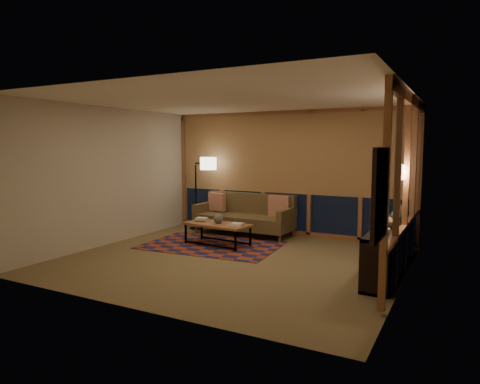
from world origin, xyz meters
The scene contains 21 objects.
floor centered at (0.00, 0.00, 0.00)m, with size 5.50×5.00×0.01m, color #887352.
ceiling centered at (0.00, 0.00, 2.70)m, with size 5.50×5.00×0.01m, color white.
walls centered at (0.00, 0.00, 1.35)m, with size 5.51×5.01×2.70m.
window_wall_back centered at (0.00, 2.43, 1.35)m, with size 5.30×0.16×2.60m, color #A1673C, non-canonical shape.
window_wall_right centered at (2.68, 0.60, 1.35)m, with size 0.16×3.70×2.60m, color #A1673C, non-canonical shape.
wall_art centered at (2.71, -1.85, 1.45)m, with size 0.06×0.74×0.94m, color red, non-canonical shape.
wall_sconce centered at (2.62, 0.45, 1.55)m, with size 0.12×0.18×0.22m, color #FFF4CD, non-canonical shape.
sofa centered at (-0.80, 1.97, 0.44)m, with size 2.14×0.87×0.88m, color brown, non-canonical shape.
pillow_left centered at (-1.57, 2.12, 0.64)m, with size 0.41×0.14×0.41m, color #B62704, non-canonical shape.
pillow_right centered at (-0.03, 2.11, 0.66)m, with size 0.45×0.15×0.45m, color #B62704, non-canonical shape.
area_rug centered at (-0.87, 0.74, 0.01)m, with size 2.58×1.72×0.01m, color #983C1C.
coffee_table centered at (-0.78, 0.82, 0.22)m, with size 1.31×0.60×0.44m, color #A1673C, non-canonical shape.
book_stack_a centered at (-1.19, 0.89, 0.47)m, with size 0.23×0.18×0.07m, color silver, non-canonical shape.
book_stack_b centered at (-0.33, 0.78, 0.46)m, with size 0.22×0.18×0.04m, color silver, non-canonical shape.
ceramic_pot centered at (-0.77, 0.84, 0.53)m, with size 0.19×0.19×0.19m, color black.
floor_lamp centered at (-2.11, 2.07, 0.85)m, with size 0.57×0.37×1.70m, color black, non-canonical shape.
bookshelf centered at (2.49, 0.73, 0.37)m, with size 0.40×2.92×0.73m, color black, non-canonical shape.
basket centered at (2.47, 1.70, 0.81)m, with size 0.22×0.22×0.16m, color #947248.
teal_bowl centered at (2.49, 1.04, 0.81)m, with size 0.17×0.17×0.17m, color #2B8574.
vase centered at (2.49, 0.27, 0.84)m, with size 0.20×0.20×0.21m, color tan.
shelf_book_stack centered at (2.49, -0.22, 0.76)m, with size 0.16×0.23×0.07m, color silver, non-canonical shape.
Camera 1 is at (3.46, -6.25, 1.92)m, focal length 32.00 mm.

